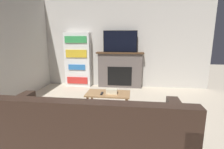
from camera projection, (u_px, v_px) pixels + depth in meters
wall_back at (117, 43)px, 5.35m from camera, size 5.50×0.06×2.70m
wall_side at (0, 46)px, 3.67m from camera, size 0.06×4.99×2.70m
fireplace at (120, 70)px, 5.37m from camera, size 1.43×0.28×1.09m
tv at (120, 41)px, 5.17m from camera, size 1.01×0.03×0.63m
couch at (89, 137)px, 2.22m from camera, size 2.35×1.00×0.92m
coffee_table at (108, 96)px, 3.60m from camera, size 0.89×0.48×0.41m
tissue_box at (112, 91)px, 3.53m from camera, size 0.22×0.12×0.10m
remote_control at (102, 93)px, 3.52m from camera, size 0.04×0.15×0.02m
bookshelf at (78, 60)px, 5.45m from camera, size 0.79×0.29×1.67m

